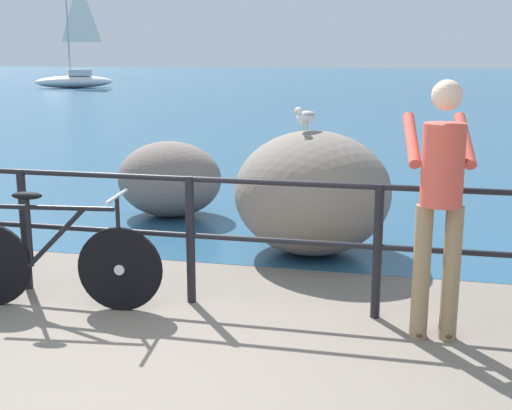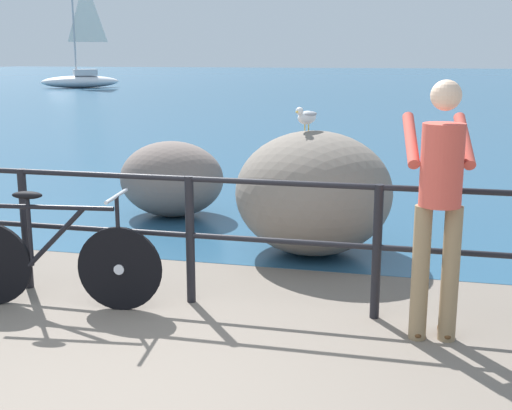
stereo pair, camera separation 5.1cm
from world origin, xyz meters
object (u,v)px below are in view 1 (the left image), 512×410
person_at_railing (440,199)px  breakwater_boulder_main (312,193)px  bicycle (55,260)px  sailboat (75,76)px  seagull (305,116)px  breakwater_boulder_left (170,179)px

person_at_railing → breakwater_boulder_main: person_at_railing is taller
bicycle → sailboat: bearing=110.6°
bicycle → person_at_railing: size_ratio=0.95×
person_at_railing → seagull: bearing=25.2°
sailboat → seagull: bearing=85.2°
seagull → sailboat: 34.77m
bicycle → breakwater_boulder_main: breakwater_boulder_main is taller
bicycle → breakwater_boulder_left: 3.10m
person_at_railing → seagull: 2.28m
breakwater_boulder_main → breakwater_boulder_left: size_ratio=1.23×
person_at_railing → bicycle: bearing=84.0°
sailboat → breakwater_boulder_main: bearing=85.3°
bicycle → breakwater_boulder_left: bicycle is taller
breakwater_boulder_main → person_at_railing: bearing=-59.0°
breakwater_boulder_left → sailboat: 32.86m
person_at_railing → breakwater_boulder_left: (-3.04, 3.03, -0.54)m
bicycle → person_at_railing: person_at_railing is taller
breakwater_boulder_main → seagull: bearing=167.4°
breakwater_boulder_main → seagull: 0.75m
person_at_railing → seagull: (-1.21, 1.90, 0.36)m
person_at_railing → sailboat: sailboat is taller
breakwater_boulder_left → seagull: 2.33m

